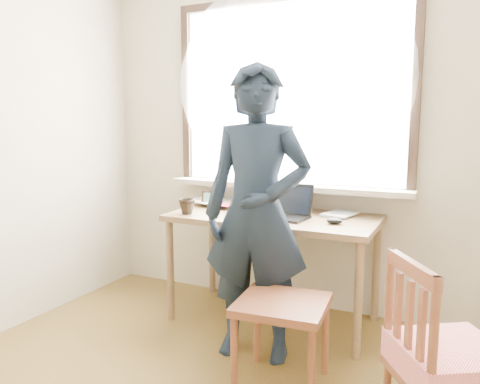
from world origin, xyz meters
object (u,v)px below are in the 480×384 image
at_px(work_chair, 282,314).
at_px(person, 257,214).
at_px(desk, 273,226).
at_px(laptop, 286,209).
at_px(mug_dark, 187,207).
at_px(side_chair, 446,364).
at_px(mug_white, 274,203).

relative_size(work_chair, person, 0.29).
bearing_deg(desk, laptop, -17.95).
distance_m(mug_dark, person, 0.71).
xyz_separation_m(mug_dark, person, (0.65, -0.27, 0.05)).
bearing_deg(work_chair, side_chair, -21.80).
height_order(laptop, person, person).
height_order(desk, laptop, laptop).
height_order(mug_white, side_chair, side_chair).
bearing_deg(laptop, mug_white, 128.95).
xyz_separation_m(laptop, person, (-0.01, -0.47, 0.05)).
bearing_deg(person, desk, 91.31).
bearing_deg(side_chair, person, 151.33).
xyz_separation_m(desk, laptop, (0.10, -0.03, 0.13)).
distance_m(desk, person, 0.54).
relative_size(work_chair, side_chair, 0.57).
relative_size(laptop, work_chair, 0.70).
relative_size(desk, work_chair, 2.84).
distance_m(desk, side_chair, 1.60).
relative_size(desk, person, 0.82).
xyz_separation_m(laptop, side_chair, (1.06, -1.05, -0.35)).
bearing_deg(desk, mug_dark, -158.07).
bearing_deg(mug_dark, desk, 21.93).
height_order(desk, mug_dark, mug_dark).
relative_size(desk, side_chair, 1.61).
height_order(laptop, mug_dark, laptop).
bearing_deg(person, mug_dark, 148.22).
height_order(mug_dark, work_chair, mug_dark).
relative_size(laptop, mug_dark, 3.10).
distance_m(mug_white, mug_dark, 0.64).
distance_m(work_chair, person, 0.60).
distance_m(mug_white, work_chair, 1.10).
distance_m(desk, mug_dark, 0.62).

